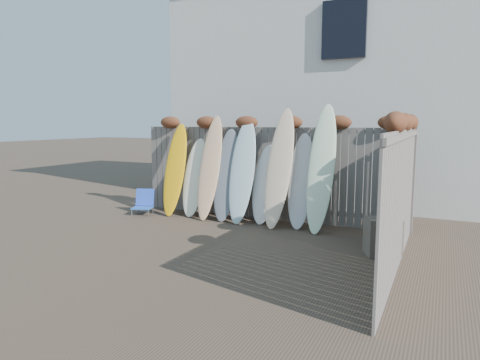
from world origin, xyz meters
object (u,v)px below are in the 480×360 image
at_px(wooden_crate, 383,237).
at_px(lattice_panel, 394,204).
at_px(beach_chair, 144,203).
at_px(surfboard_0, 175,169).

height_order(wooden_crate, lattice_panel, lattice_panel).
bearing_deg(beach_chair, wooden_crate, -8.82).
relative_size(beach_chair, lattice_panel, 0.36).
xyz_separation_m(beach_chair, wooden_crate, (5.40, -0.84, 0.04)).
distance_m(lattice_panel, surfboard_0, 4.92).
xyz_separation_m(beach_chair, lattice_panel, (5.52, -0.57, 0.52)).
bearing_deg(surfboard_0, lattice_panel, -13.39).
relative_size(wooden_crate, lattice_panel, 0.38).
xyz_separation_m(lattice_panel, surfboard_0, (-4.84, 0.87, 0.25)).
relative_size(lattice_panel, surfboard_0, 0.73).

